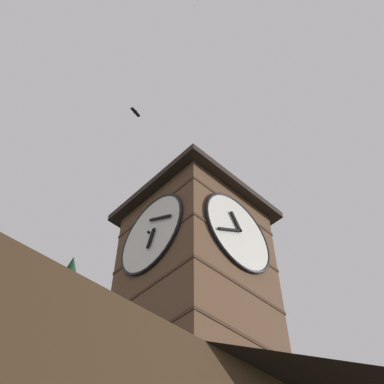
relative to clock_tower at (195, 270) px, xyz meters
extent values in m
cube|color=brown|center=(-0.03, -0.03, -0.83)|extent=(3.67, 3.67, 6.30)
cube|color=#432E20|center=(-0.03, -0.03, -3.22)|extent=(3.71, 3.71, 0.10)
cube|color=#432E20|center=(-0.03, -0.03, -1.65)|extent=(3.71, 3.71, 0.10)
cube|color=#432E20|center=(-0.03, -0.03, -0.07)|extent=(3.71, 3.71, 0.10)
cube|color=#432E20|center=(-0.03, -0.03, 1.50)|extent=(3.71, 3.71, 0.10)
cylinder|color=white|center=(-0.03, 1.84, 0.37)|extent=(2.73, 0.10, 2.73)
torus|color=black|center=(-0.03, 1.86, 0.37)|extent=(2.83, 0.10, 2.83)
cube|color=black|center=(0.15, 1.94, 0.66)|extent=(0.45, 0.04, 0.65)
cube|color=black|center=(0.46, 1.94, 0.10)|extent=(1.01, 0.04, 0.62)
sphere|color=black|center=(-0.03, 1.95, 0.37)|extent=(0.10, 0.10, 0.10)
cylinder|color=white|center=(1.84, -0.03, 0.37)|extent=(0.10, 2.73, 2.73)
torus|color=black|center=(1.86, -0.03, 0.37)|extent=(0.10, 2.83, 2.83)
cube|color=black|center=(1.94, 0.09, 0.05)|extent=(0.04, 0.35, 0.68)
cube|color=black|center=(1.94, 0.47, 0.63)|extent=(0.04, 1.02, 0.60)
sphere|color=black|center=(1.95, -0.03, 0.37)|extent=(0.10, 0.10, 0.10)
cube|color=#2D231E|center=(-0.03, -0.03, 2.45)|extent=(4.37, 4.37, 0.25)
cylinder|color=beige|center=(-0.03, -0.03, 3.36)|extent=(2.07, 2.07, 1.57)
cylinder|color=#2D2319|center=(-0.03, -0.03, 2.77)|extent=(2.13, 2.13, 0.10)
cylinder|color=#2D2319|center=(-0.03, -0.03, 3.16)|extent=(2.13, 2.13, 0.10)
cylinder|color=#2D2319|center=(-0.03, -0.03, 3.55)|extent=(2.13, 2.13, 0.10)
cylinder|color=#2D2319|center=(-0.03, -0.03, 3.95)|extent=(2.13, 2.13, 0.10)
cone|color=#2D3847|center=(-0.03, -0.03, 4.76)|extent=(2.37, 2.37, 1.23)
sphere|color=#2D3847|center=(-0.03, -0.03, 5.48)|extent=(0.16, 0.16, 0.16)
cone|color=#1B3A1D|center=(1.22, -6.04, 0.02)|extent=(2.78, 2.78, 3.51)
cone|color=#173921|center=(1.22, -6.04, 1.98)|extent=(1.93, 1.93, 3.27)
ellipsoid|color=black|center=(2.22, -1.41, 8.40)|extent=(0.14, 0.21, 0.11)
cube|color=black|center=(2.08, -1.44, 8.40)|extent=(0.29, 0.19, 0.06)
cube|color=black|center=(2.35, -1.39, 8.40)|extent=(0.29, 0.19, 0.06)
camera|label=1|loc=(8.47, 8.74, -10.04)|focal=46.30mm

